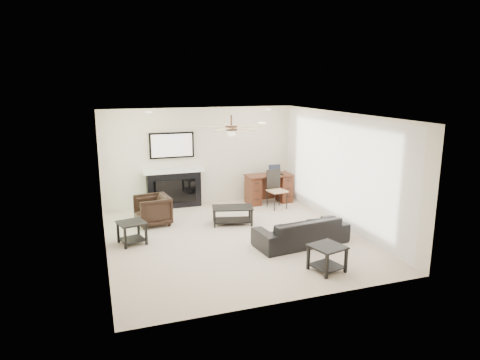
# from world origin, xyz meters

# --- Properties ---
(room_shell) EXTENTS (5.50, 5.54, 2.52)m
(room_shell) POSITION_xyz_m (0.19, 0.08, 1.68)
(room_shell) COLOR beige
(room_shell) RESTS_ON ground
(sofa) EXTENTS (1.93, 0.93, 0.54)m
(sofa) POSITION_xyz_m (1.16, -0.76, 0.27)
(sofa) COLOR black
(sofa) RESTS_ON ground
(armchair) EXTENTS (0.81, 0.80, 0.67)m
(armchair) POSITION_xyz_m (-1.44, 1.39, 0.33)
(armchair) COLOR black
(armchair) RESTS_ON ground
(coffee_table) EXTENTS (0.99, 0.70, 0.40)m
(coffee_table) POSITION_xyz_m (0.26, 0.84, 0.20)
(coffee_table) COLOR black
(coffee_table) RESTS_ON ground
(end_table_near) EXTENTS (0.63, 0.63, 0.45)m
(end_table_near) POSITION_xyz_m (1.01, -2.01, 0.23)
(end_table_near) COLOR black
(end_table_near) RESTS_ON ground
(end_table_left) EXTENTS (0.61, 0.61, 0.45)m
(end_table_left) POSITION_xyz_m (-1.99, 0.34, 0.23)
(end_table_left) COLOR black
(end_table_left) RESTS_ON ground
(fireplace_unit) EXTENTS (1.52, 0.34, 1.91)m
(fireplace_unit) POSITION_xyz_m (-0.73, 2.58, 0.95)
(fireplace_unit) COLOR black
(fireplace_unit) RESTS_ON ground
(desk) EXTENTS (1.22, 0.56, 0.76)m
(desk) POSITION_xyz_m (1.70, 2.20, 0.38)
(desk) COLOR #3A1B0E
(desk) RESTS_ON ground
(desk_chair) EXTENTS (0.47, 0.49, 0.97)m
(desk_chair) POSITION_xyz_m (1.70, 1.65, 0.48)
(desk_chair) COLOR black
(desk_chair) RESTS_ON ground
(laptop) EXTENTS (0.33, 0.24, 0.23)m
(laptop) POSITION_xyz_m (1.90, 2.18, 0.88)
(laptop) COLOR black
(laptop) RESTS_ON desk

